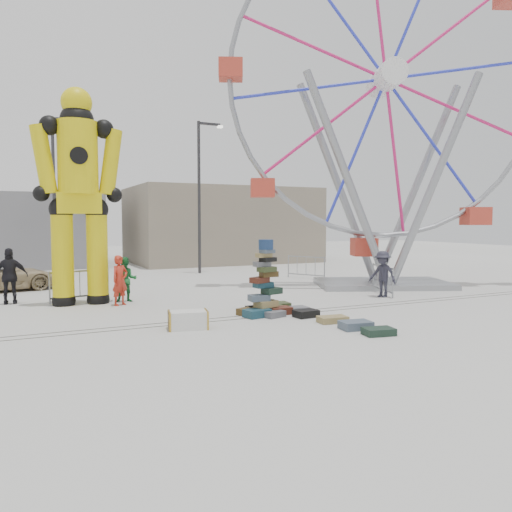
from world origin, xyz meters
name	(u,v)px	position (x,y,z in m)	size (l,w,h in m)	color
ground	(252,323)	(0.00, 0.00, 0.00)	(90.00, 90.00, 0.00)	#9E9E99
track_line_near	(243,319)	(0.00, 0.60, 0.00)	(40.00, 0.04, 0.01)	#47443F
track_line_far	(238,316)	(0.00, 1.00, 0.00)	(40.00, 0.04, 0.01)	#47443F
building_right	(221,225)	(7.00, 20.00, 2.50)	(12.00, 8.00, 5.00)	gray
building_left	(13,230)	(-6.00, 22.00, 2.20)	(10.00, 8.00, 4.40)	gray
lamp_post_right	(201,189)	(3.09, 13.00, 4.48)	(1.41, 0.25, 8.00)	#2D2D30
lamp_post_left	(56,187)	(-3.91, 15.00, 4.48)	(1.41, 0.25, 8.00)	#2D2D30
suitcase_tower	(265,294)	(0.83, 0.89, 0.63)	(1.59, 1.41, 2.24)	#1C4354
crash_test_dummy	(79,188)	(-3.86, 5.22, 3.87)	(2.91, 1.28, 7.34)	black
ferris_wheel	(386,106)	(8.30, 4.57, 7.56)	(12.26, 5.37, 15.35)	gray
steamer_trunk	(188,320)	(-1.83, 0.00, 0.23)	(1.00, 0.58, 0.46)	silver
row_case_0	(277,306)	(1.64, 1.61, 0.10)	(0.75, 0.53, 0.20)	#374321
row_case_1	(297,309)	(1.91, 0.83, 0.08)	(0.63, 0.50, 0.17)	slate
row_case_2	(306,313)	(1.74, 0.04, 0.11)	(0.68, 0.48, 0.21)	black
row_case_3	(333,319)	(1.99, -0.94, 0.09)	(0.79, 0.47, 0.18)	#9B854E
row_case_4	(356,325)	(2.05, -1.90, 0.11)	(0.79, 0.54, 0.21)	#4E5E70
row_case_5	(379,331)	(2.15, -2.69, 0.09)	(0.74, 0.49, 0.18)	#1C3226
barricade_dummy_c	(80,286)	(-3.83, 5.87, 0.55)	(2.00, 0.10, 1.10)	gray
barricade_wheel_front	(383,280)	(6.74, 2.70, 0.55)	(2.00, 0.10, 1.10)	gray
barricade_wheel_back	(306,267)	(6.85, 8.45, 0.55)	(2.00, 0.10, 1.10)	gray
pedestrian_red	(120,280)	(-2.73, 4.45, 0.83)	(0.60, 0.40, 1.65)	#B32919
pedestrian_green	(126,280)	(-2.41, 5.07, 0.77)	(0.75, 0.59, 1.55)	#19662C
pedestrian_black	(10,276)	(-5.99, 6.27, 0.94)	(1.10, 0.46, 1.88)	black
pedestrian_grey	(383,274)	(6.27, 2.14, 0.84)	(1.09, 0.63, 1.69)	#252431
parked_suv	(2,276)	(-6.34, 9.94, 0.58)	(1.93, 4.18, 1.16)	tan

